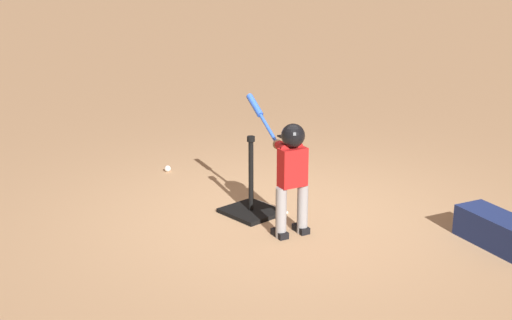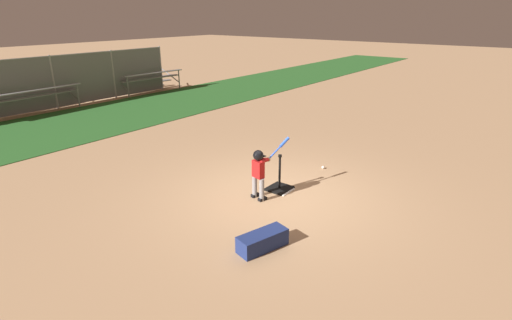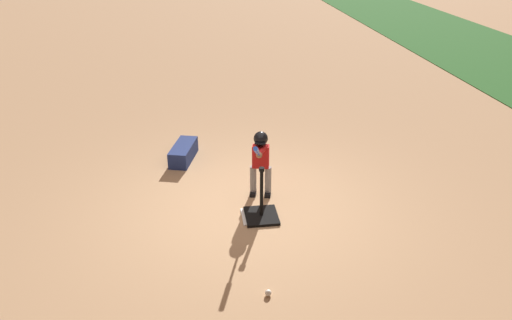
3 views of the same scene
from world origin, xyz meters
TOP-DOWN VIEW (x-y plane):
  - ground_plane at (0.00, 0.00)m, footprint 90.00×90.00m
  - grass_outfield_strip at (0.00, 8.67)m, footprint 56.00×4.59m
  - backstop_fence at (-0.00, 11.49)m, footprint 13.27×0.08m
  - home_plate at (0.27, 0.11)m, footprint 0.44×0.44m
  - batting_tee at (0.29, 0.17)m, footprint 0.51×0.46m
  - batter_child at (-0.32, 0.24)m, footprint 0.91×0.39m
  - baseball at (1.92, 0.01)m, footprint 0.07×0.07m
  - bleachers_far_right at (0.18, 11.69)m, footprint 3.85×2.08m
  - bleachers_right_center at (5.75, 11.68)m, footprint 3.19×1.97m
  - equipment_bag at (-1.76, -0.91)m, footprint 0.90×0.53m

SIDE VIEW (x-z plane):
  - ground_plane at x=0.00m, z-range 0.00..0.00m
  - grass_outfield_strip at x=0.00m, z-range 0.00..0.02m
  - home_plate at x=0.27m, z-range 0.00..0.02m
  - baseball at x=1.92m, z-range 0.00..0.07m
  - batting_tee at x=0.29m, z-range -0.30..0.48m
  - equipment_bag at x=-1.76m, z-range 0.00..0.28m
  - bleachers_far_right at x=0.18m, z-range -0.01..0.95m
  - bleachers_right_center at x=5.75m, z-range -0.01..0.96m
  - batter_child at x=-0.32m, z-range 0.08..1.24m
  - backstop_fence at x=0.00m, z-range 0.05..2.09m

